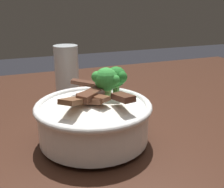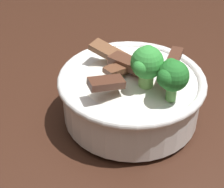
# 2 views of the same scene
# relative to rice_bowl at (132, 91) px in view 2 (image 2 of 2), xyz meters

# --- Properties ---
(rice_bowl) EXTENTS (0.20, 0.20, 0.13)m
(rice_bowl) POSITION_rel_rice_bowl_xyz_m (0.00, 0.00, 0.00)
(rice_bowl) COLOR white
(rice_bowl) RESTS_ON dining_table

